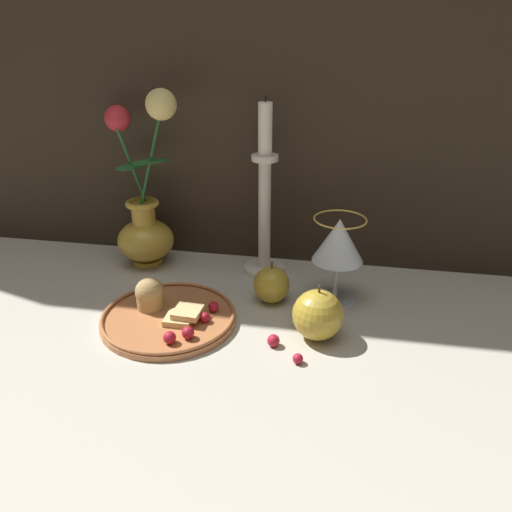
# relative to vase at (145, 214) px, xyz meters

# --- Properties ---
(ground_plane) EXTENTS (2.40, 2.40, 0.00)m
(ground_plane) POSITION_rel_vase_xyz_m (0.19, -0.16, -0.11)
(ground_plane) COLOR #B7B2A3
(ground_plane) RESTS_ON ground
(vase) EXTENTS (0.15, 0.11, 0.34)m
(vase) POSITION_rel_vase_xyz_m (0.00, 0.00, 0.00)
(vase) COLOR gold
(vase) RESTS_ON ground_plane
(plate_with_pastries) EXTENTS (0.22, 0.22, 0.06)m
(plate_with_pastries) POSITION_rel_vase_xyz_m (0.11, -0.20, -0.09)
(plate_with_pastries) COLOR #B77042
(plate_with_pastries) RESTS_ON ground_plane
(wine_glass) EXTENTS (0.09, 0.09, 0.15)m
(wine_glass) POSITION_rel_vase_xyz_m (0.38, -0.08, 0.00)
(wine_glass) COLOR silver
(wine_glass) RESTS_ON ground_plane
(candlestick) EXTENTS (0.08, 0.08, 0.33)m
(candlestick) POSITION_rel_vase_xyz_m (0.24, 0.01, 0.03)
(candlestick) COLOR silver
(candlestick) RESTS_ON ground_plane
(apple_beside_vase) EXTENTS (0.08, 0.08, 0.09)m
(apple_beside_vase) POSITION_rel_vase_xyz_m (0.35, -0.20, -0.07)
(apple_beside_vase) COLOR #B2932D
(apple_beside_vase) RESTS_ON ground_plane
(apple_near_glass) EXTENTS (0.06, 0.06, 0.08)m
(apple_near_glass) POSITION_rel_vase_xyz_m (0.27, -0.11, -0.07)
(apple_near_glass) COLOR #B2932D
(apple_near_glass) RESTS_ON ground_plane
(berry_near_plate) EXTENTS (0.02, 0.02, 0.02)m
(berry_near_plate) POSITION_rel_vase_xyz_m (0.33, -0.28, -0.10)
(berry_near_plate) COLOR #AD192D
(berry_near_plate) RESTS_ON ground_plane
(berry_front_center) EXTENTS (0.02, 0.02, 0.02)m
(berry_front_center) POSITION_rel_vase_xyz_m (0.29, -0.24, -0.10)
(berry_front_center) COLOR #AD192D
(berry_front_center) RESTS_ON ground_plane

